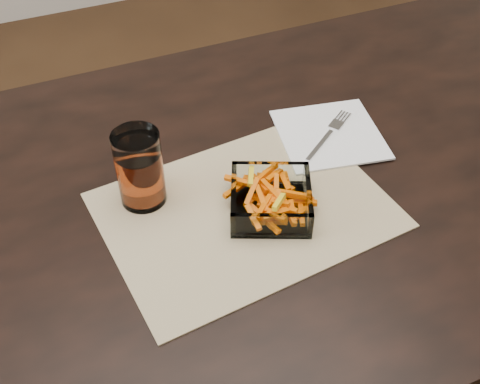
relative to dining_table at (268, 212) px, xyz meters
name	(u,v)px	position (x,y,z in m)	size (l,w,h in m)	color
dining_table	(268,212)	(0.00, 0.00, 0.00)	(1.60, 0.90, 0.75)	black
placemat	(246,210)	(-0.07, -0.06, 0.09)	(0.45, 0.33, 0.00)	tan
glass_bowl	(271,201)	(-0.03, -0.07, 0.11)	(0.17, 0.17, 0.05)	white
tumbler	(140,171)	(-0.22, 0.03, 0.15)	(0.08, 0.08, 0.13)	white
napkin	(330,134)	(0.15, 0.06, 0.09)	(0.18, 0.18, 0.00)	white
fork	(329,133)	(0.15, 0.06, 0.10)	(0.14, 0.11, 0.00)	silver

